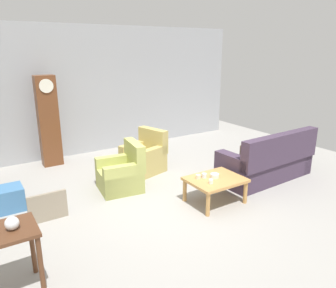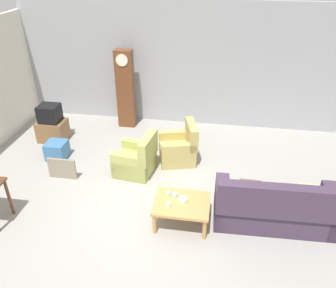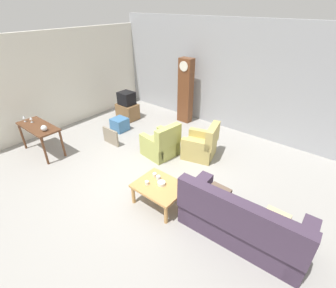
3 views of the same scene
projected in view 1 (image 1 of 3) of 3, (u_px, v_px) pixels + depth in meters
name	position (u px, v px, depth m)	size (l,w,h in m)	color
ground_plane	(172.00, 200.00, 5.86)	(10.40, 10.40, 0.00)	#999691
garage_door_wall	(95.00, 90.00, 8.31)	(8.40, 0.16, 3.20)	#9EA0A5
couch_floral	(267.00, 163.00, 6.72)	(2.13, 0.95, 1.04)	#423347
armchair_olive_near	(122.00, 174.00, 6.24)	(0.89, 0.86, 0.92)	tan
armchair_olive_far	(145.00, 158.00, 7.17)	(0.96, 0.94, 0.92)	tan
coffee_table_wood	(215.00, 182.00, 5.69)	(0.96, 0.76, 0.45)	tan
grandfather_clock	(49.00, 121.00, 7.36)	(0.44, 0.30, 2.07)	brown
framed_picture_leaning	(48.00, 207.00, 5.12)	(0.60, 0.05, 0.47)	gray
storage_box_blue	(9.00, 198.00, 5.48)	(0.45, 0.44, 0.40)	teal
glass_dome_cloche	(12.00, 223.00, 3.43)	(0.15, 0.15, 0.15)	silver
cup_white_porcelain	(211.00, 181.00, 5.44)	(0.08, 0.08, 0.08)	white
cup_blue_rimmed	(204.00, 176.00, 5.69)	(0.08, 0.08, 0.08)	silver
cup_cream_tall	(198.00, 177.00, 5.64)	(0.09, 0.09, 0.07)	beige
bowl_white_stacked	(215.00, 176.00, 5.70)	(0.15, 0.15, 0.07)	white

